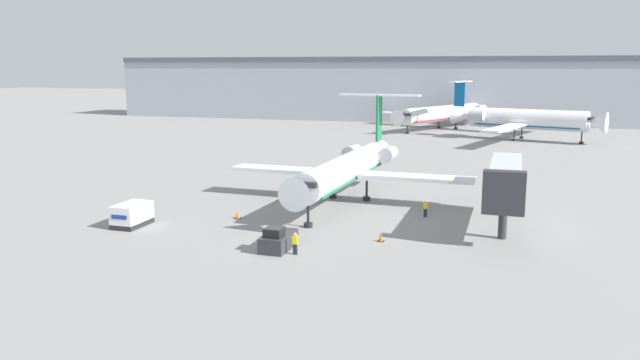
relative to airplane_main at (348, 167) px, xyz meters
name	(u,v)px	position (x,y,z in m)	size (l,w,h in m)	color
ground_plane	(277,250)	(-0.60, -19.15, -3.61)	(600.00, 600.00, 0.00)	gray
terminal_building	(447,89)	(-0.60, 100.85, 4.63)	(180.00, 16.80, 16.43)	#9EA3AD
airplane_main	(348,167)	(0.00, 0.00, 0.00)	(26.39, 29.20, 10.67)	silver
pushback_tug	(278,240)	(-0.59, -18.86, -2.89)	(1.93, 4.01, 1.92)	#2D2D33
luggage_cart	(132,215)	(-15.61, -16.10, -2.59)	(2.17, 3.78, 2.04)	#232326
worker_near_tug	(295,243)	(1.15, -19.81, -2.73)	(0.40, 0.24, 1.69)	#232838
worker_by_wing	(426,208)	(8.90, -4.89, -2.75)	(0.40, 0.24, 1.65)	#232838
traffic_cone_left	(238,215)	(-7.82, -10.72, -3.27)	(0.62, 0.62, 0.72)	black
traffic_cone_right	(381,237)	(6.61, -14.35, -3.29)	(0.53, 0.53, 0.68)	black
airplane_parked_far_left	(523,119)	(18.05, 63.28, 0.45)	(29.37, 37.09, 11.10)	white
airplane_parked_far_right	(445,113)	(1.28, 81.47, -0.07)	(34.73, 35.13, 10.39)	white
jet_bridge	(505,179)	(16.00, -7.57, 0.85)	(3.20, 14.24, 6.19)	#2D2D33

